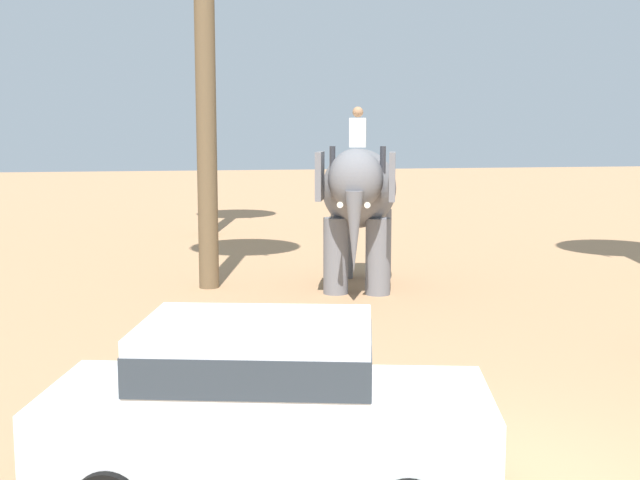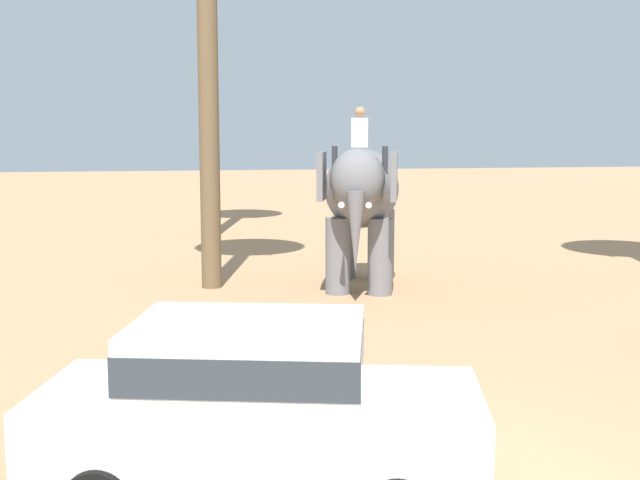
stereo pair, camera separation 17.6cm
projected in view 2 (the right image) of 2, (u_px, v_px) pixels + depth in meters
car_sedan_foreground at (255, 402)px, 7.71m from camera, size 4.39×2.63×1.70m
elephant_with_mahout at (361, 197)px, 17.77m from camera, size 2.48×4.02×3.88m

